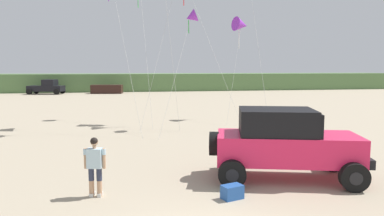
% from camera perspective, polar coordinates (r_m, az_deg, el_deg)
% --- Properties ---
extents(dune_ridge, '(90.00, 6.70, 2.64)m').
position_cam_1_polar(dune_ridge, '(57.47, -11.60, 4.00)').
color(dune_ridge, '#567A47').
rests_on(dune_ridge, ground_plane).
extents(jeep, '(5.02, 3.43, 2.26)m').
position_cam_1_polar(jeep, '(11.91, 14.44, -5.24)').
color(jeep, '#EA2151').
rests_on(jeep, ground_plane).
extents(person_watching, '(0.61, 0.37, 1.67)m').
position_cam_1_polar(person_watching, '(10.38, -15.07, -8.46)').
color(person_watching, tan).
rests_on(person_watching, ground_plane).
extents(cooler_box, '(0.65, 0.52, 0.38)m').
position_cam_1_polar(cooler_box, '(10.15, 6.36, -13.02)').
color(cooler_box, '#23519E').
rests_on(cooler_box, ground_plane).
extents(distant_pickup, '(4.90, 3.24, 1.98)m').
position_cam_1_polar(distant_pickup, '(52.88, -21.89, 3.06)').
color(distant_pickup, black).
rests_on(distant_pickup, ground_plane).
extents(distant_sedan, '(4.41, 2.32, 1.20)m').
position_cam_1_polar(distant_sedan, '(51.66, -13.26, 2.91)').
color(distant_sedan, black).
rests_on(distant_sedan, ground_plane).
extents(kite_purple_stunt, '(2.66, 4.14, 7.10)m').
position_cam_1_polar(kite_purple_stunt, '(26.11, 7.76, 12.86)').
color(kite_purple_stunt, purple).
rests_on(kite_purple_stunt, ground_plane).
extents(kite_green_box, '(2.75, 4.05, 6.97)m').
position_cam_1_polar(kite_green_box, '(21.47, -0.14, 14.13)').
color(kite_green_box, purple).
rests_on(kite_green_box, ground_plane).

